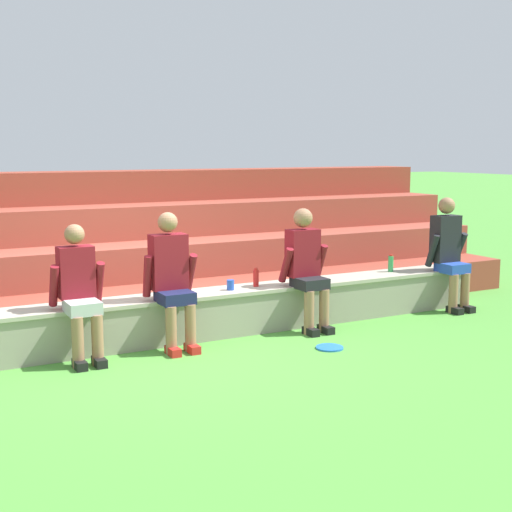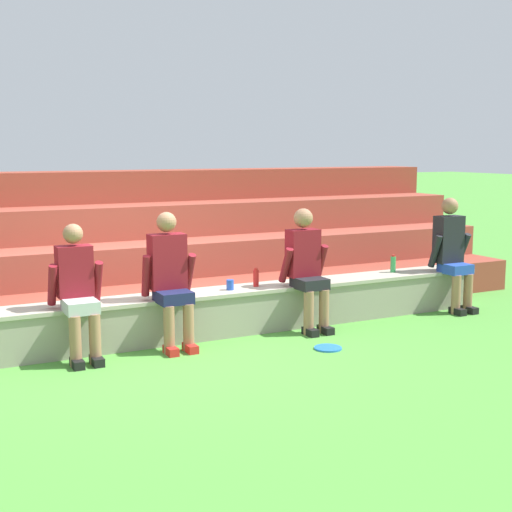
{
  "view_description": "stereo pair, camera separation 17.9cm",
  "coord_description": "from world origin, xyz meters",
  "px_view_note": "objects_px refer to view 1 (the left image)",
  "views": [
    {
      "loc": [
        -2.48,
        -6.62,
        2.02
      ],
      "look_at": [
        1.2,
        0.22,
        0.83
      ],
      "focal_mm": 50.0,
      "sensor_mm": 36.0,
      "label": 1
    },
    {
      "loc": [
        -2.32,
        -6.71,
        2.02
      ],
      "look_at": [
        1.2,
        0.22,
        0.83
      ],
      "focal_mm": 50.0,
      "sensor_mm": 36.0,
      "label": 2
    }
  ],
  "objects_px": {
    "frisbee": "(330,348)",
    "plastic_cup_middle": "(230,285)",
    "person_far_left": "(79,290)",
    "water_bottle_mid_right": "(391,264)",
    "person_center": "(307,266)",
    "water_bottle_near_right": "(256,278)",
    "person_left_of_center": "(172,277)",
    "person_right_of_center": "(449,251)"
  },
  "relations": [
    {
      "from": "person_center",
      "to": "person_right_of_center",
      "type": "xyz_separation_m",
      "value": [
        2.11,
        0.01,
        0.02
      ]
    },
    {
      "from": "water_bottle_mid_right",
      "to": "frisbee",
      "type": "distance_m",
      "value": 2.06
    },
    {
      "from": "person_far_left",
      "to": "plastic_cup_middle",
      "type": "height_order",
      "value": "person_far_left"
    },
    {
      "from": "water_bottle_near_right",
      "to": "person_center",
      "type": "bearing_deg",
      "value": -28.13
    },
    {
      "from": "person_far_left",
      "to": "person_center",
      "type": "bearing_deg",
      "value": -0.37
    },
    {
      "from": "person_right_of_center",
      "to": "plastic_cup_middle",
      "type": "distance_m",
      "value": 2.96
    },
    {
      "from": "water_bottle_near_right",
      "to": "water_bottle_mid_right",
      "type": "relative_size",
      "value": 0.95
    },
    {
      "from": "water_bottle_mid_right",
      "to": "plastic_cup_middle",
      "type": "xyz_separation_m",
      "value": [
        -2.27,
        -0.09,
        -0.05
      ]
    },
    {
      "from": "person_far_left",
      "to": "water_bottle_mid_right",
      "type": "distance_m",
      "value": 3.97
    },
    {
      "from": "person_far_left",
      "to": "person_center",
      "type": "relative_size",
      "value": 0.96
    },
    {
      "from": "water_bottle_near_right",
      "to": "frisbee",
      "type": "xyz_separation_m",
      "value": [
        0.28,
        -1.05,
        -0.57
      ]
    },
    {
      "from": "frisbee",
      "to": "water_bottle_near_right",
      "type": "bearing_deg",
      "value": 105.1
    },
    {
      "from": "person_center",
      "to": "person_right_of_center",
      "type": "bearing_deg",
      "value": 0.28
    },
    {
      "from": "person_far_left",
      "to": "water_bottle_near_right",
      "type": "bearing_deg",
      "value": 6.97
    },
    {
      "from": "water_bottle_mid_right",
      "to": "person_left_of_center",
      "type": "bearing_deg",
      "value": -174.35
    },
    {
      "from": "person_right_of_center",
      "to": "water_bottle_mid_right",
      "type": "bearing_deg",
      "value": 156.17
    },
    {
      "from": "person_right_of_center",
      "to": "person_left_of_center",
      "type": "bearing_deg",
      "value": -179.99
    },
    {
      "from": "person_right_of_center",
      "to": "water_bottle_near_right",
      "type": "relative_size",
      "value": 6.78
    },
    {
      "from": "person_far_left",
      "to": "water_bottle_mid_right",
      "type": "xyz_separation_m",
      "value": [
        3.96,
        0.29,
        -0.09
      ]
    },
    {
      "from": "frisbee",
      "to": "water_bottle_mid_right",
      "type": "bearing_deg",
      "value": 33.64
    },
    {
      "from": "person_right_of_center",
      "to": "water_bottle_near_right",
      "type": "xyz_separation_m",
      "value": [
        -2.61,
        0.25,
        -0.16
      ]
    },
    {
      "from": "person_center",
      "to": "water_bottle_mid_right",
      "type": "distance_m",
      "value": 1.47
    },
    {
      "from": "person_center",
      "to": "water_bottle_mid_right",
      "type": "xyz_separation_m",
      "value": [
        1.43,
        0.31,
        -0.13
      ]
    },
    {
      "from": "person_far_left",
      "to": "person_center",
      "type": "xyz_separation_m",
      "value": [
        2.53,
        -0.02,
        0.04
      ]
    },
    {
      "from": "person_right_of_center",
      "to": "plastic_cup_middle",
      "type": "xyz_separation_m",
      "value": [
        -2.95,
        0.21,
        -0.2
      ]
    },
    {
      "from": "person_right_of_center",
      "to": "water_bottle_near_right",
      "type": "bearing_deg",
      "value": 174.42
    },
    {
      "from": "person_far_left",
      "to": "person_right_of_center",
      "type": "xyz_separation_m",
      "value": [
        4.64,
        -0.01,
        0.06
      ]
    },
    {
      "from": "water_bottle_near_right",
      "to": "water_bottle_mid_right",
      "type": "bearing_deg",
      "value": 1.31
    },
    {
      "from": "person_left_of_center",
      "to": "frisbee",
      "type": "height_order",
      "value": "person_left_of_center"
    },
    {
      "from": "person_right_of_center",
      "to": "water_bottle_mid_right",
      "type": "relative_size",
      "value": 6.45
    },
    {
      "from": "person_far_left",
      "to": "person_left_of_center",
      "type": "xyz_separation_m",
      "value": [
        0.93,
        -0.01,
        0.05
      ]
    },
    {
      "from": "person_center",
      "to": "plastic_cup_middle",
      "type": "relative_size",
      "value": 12.17
    },
    {
      "from": "person_right_of_center",
      "to": "plastic_cup_middle",
      "type": "bearing_deg",
      "value": 175.99
    },
    {
      "from": "person_left_of_center",
      "to": "water_bottle_mid_right",
      "type": "height_order",
      "value": "person_left_of_center"
    },
    {
      "from": "person_far_left",
      "to": "plastic_cup_middle",
      "type": "xyz_separation_m",
      "value": [
        1.69,
        0.2,
        -0.14
      ]
    },
    {
      "from": "person_center",
      "to": "water_bottle_near_right",
      "type": "bearing_deg",
      "value": 151.87
    },
    {
      "from": "frisbee",
      "to": "plastic_cup_middle",
      "type": "bearing_deg",
      "value": 121.86
    },
    {
      "from": "water_bottle_mid_right",
      "to": "frisbee",
      "type": "height_order",
      "value": "water_bottle_mid_right"
    },
    {
      "from": "person_right_of_center",
      "to": "frisbee",
      "type": "relative_size",
      "value": 5.02
    },
    {
      "from": "person_right_of_center",
      "to": "frisbee",
      "type": "height_order",
      "value": "person_right_of_center"
    },
    {
      "from": "person_left_of_center",
      "to": "person_right_of_center",
      "type": "xyz_separation_m",
      "value": [
        3.7,
        0.0,
        0.01
      ]
    },
    {
      "from": "person_far_left",
      "to": "person_right_of_center",
      "type": "height_order",
      "value": "person_right_of_center"
    }
  ]
}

